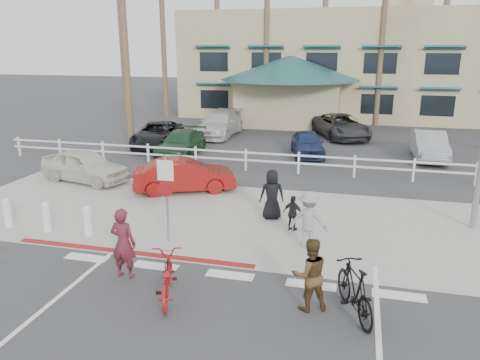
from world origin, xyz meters
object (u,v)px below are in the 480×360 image
(sign_post, at_px, (167,194))
(car_white_sedan, at_px, (184,175))
(bike_black, at_px, (355,290))
(car_red_compact, at_px, (85,166))
(bike_red, at_px, (166,278))

(sign_post, xyz_separation_m, car_white_sedan, (-1.28, 4.71, -0.81))
(bike_black, bearing_deg, sign_post, -48.86)
(car_red_compact, bearing_deg, sign_post, -118.08)
(bike_red, xyz_separation_m, car_white_sedan, (-2.48, 7.69, 0.14))
(bike_red, relative_size, bike_black, 0.99)
(bike_red, relative_size, car_red_compact, 0.49)
(sign_post, height_order, car_red_compact, sign_post)
(bike_red, distance_m, car_red_compact, 10.63)
(car_white_sedan, bearing_deg, bike_red, 174.09)
(sign_post, relative_size, car_red_compact, 0.74)
(bike_red, bearing_deg, car_white_sedan, -91.18)
(sign_post, distance_m, bike_black, 5.98)
(bike_red, xyz_separation_m, bike_black, (4.10, 0.34, 0.08))
(sign_post, distance_m, car_white_sedan, 4.94)
(car_red_compact, bearing_deg, bike_black, -111.91)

